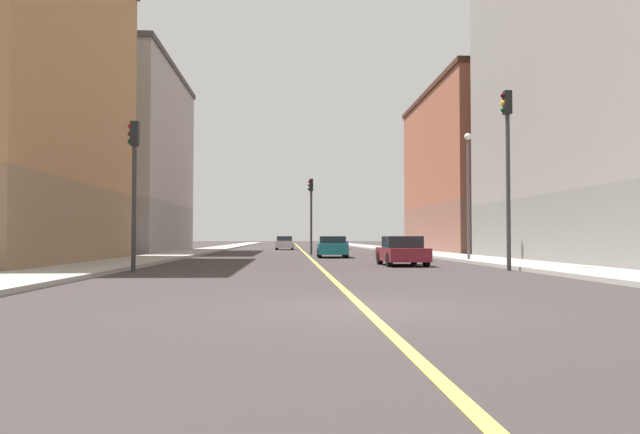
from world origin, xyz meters
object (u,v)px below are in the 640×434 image
object	(u,v)px
traffic_light_right_near	(134,174)
traffic_light_median_far	(311,205)
car_maroon	(402,251)
car_teal	(332,247)
building_left_mid	(489,171)
building_right_midblock	(108,160)
car_silver	(285,243)
traffic_light_left_near	(507,156)
street_lamp_left_near	(468,182)
car_white	(328,243)
car_blue	(338,243)

from	to	relation	value
traffic_light_right_near	traffic_light_median_far	xyz separation A→B (m)	(7.38, 22.07, 0.01)
car_maroon	car_teal	xyz separation A→B (m)	(-2.34, 11.44, 0.03)
building_left_mid	building_right_midblock	size ratio (longest dim) A/B	1.10
car_silver	car_maroon	size ratio (longest dim) A/B	1.13
traffic_light_right_near	car_silver	distance (m)	41.16
traffic_light_left_near	traffic_light_median_far	world-z (taller)	traffic_light_left_near
street_lamp_left_near	car_white	bearing A→B (deg)	95.00
traffic_light_median_far	car_maroon	bearing A→B (deg)	-78.92
car_silver	car_white	bearing A→B (deg)	71.41
traffic_light_median_far	building_right_midblock	bearing A→B (deg)	159.25
building_right_midblock	car_silver	xyz separation A→B (m)	(14.52, 12.35, -7.01)
traffic_light_left_near	car_maroon	world-z (taller)	traffic_light_left_near
building_left_mid	street_lamp_left_near	bearing A→B (deg)	-111.13
building_right_midblock	car_maroon	size ratio (longest dim) A/B	4.85
traffic_light_median_far	street_lamp_left_near	world-z (taller)	street_lamp_left_near
building_left_mid	car_white	bearing A→B (deg)	114.49
traffic_light_median_far	car_maroon	xyz separation A→B (m)	(3.45, -17.64, -3.00)
building_left_mid	building_right_midblock	world-z (taller)	building_right_midblock
traffic_light_right_near	car_maroon	distance (m)	12.08
building_right_midblock	car_maroon	bearing A→B (deg)	-50.06
car_teal	traffic_light_left_near	bearing A→B (deg)	-70.58
building_right_midblock	car_maroon	world-z (taller)	building_right_midblock
building_right_midblock	car_blue	size ratio (longest dim) A/B	4.91
traffic_light_median_far	car_teal	bearing A→B (deg)	-79.81
traffic_light_median_far	car_maroon	size ratio (longest dim) A/B	1.41
traffic_light_right_near	traffic_light_median_far	bearing A→B (deg)	71.50
car_white	car_teal	size ratio (longest dim) A/B	0.99
car_teal	building_right_midblock	bearing A→B (deg)	144.79
car_white	building_left_mid	bearing A→B (deg)	-65.51
building_left_mid	traffic_light_median_far	bearing A→B (deg)	-154.19
traffic_light_median_far	car_blue	world-z (taller)	traffic_light_median_far
building_right_midblock	car_teal	size ratio (longest dim) A/B	4.46
traffic_light_right_near	car_white	xyz separation A→B (m)	(10.86, 57.12, -3.04)
building_left_mid	car_teal	bearing A→B (deg)	-136.81
traffic_light_right_near	street_lamp_left_near	bearing A→B (deg)	29.50
building_right_midblock	car_white	distance (m)	35.77
building_right_midblock	car_teal	bearing A→B (deg)	-35.21
building_left_mid	traffic_light_left_near	world-z (taller)	building_left_mid
building_right_midblock	traffic_light_left_near	bearing A→B (deg)	-50.61
car_teal	car_silver	bearing A→B (deg)	97.26
building_left_mid	traffic_light_median_far	distance (m)	18.02
car_teal	car_blue	bearing A→B (deg)	84.60
car_silver	car_white	xyz separation A→B (m)	(5.52, 16.41, -0.08)
traffic_light_left_near	building_left_mid	bearing A→B (deg)	72.79
car_silver	car_blue	bearing A→B (deg)	0.99
car_maroon	car_silver	bearing A→B (deg)	98.63
street_lamp_left_near	car_maroon	xyz separation A→B (m)	(-4.27, -4.12, -3.54)
street_lamp_left_near	car_blue	bearing A→B (deg)	97.51
car_blue	car_white	size ratio (longest dim) A/B	0.92
traffic_light_median_far	car_blue	bearing A→B (deg)	79.50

